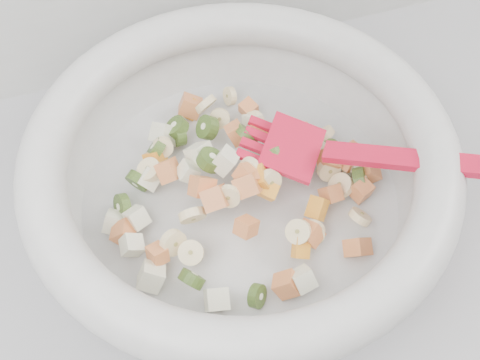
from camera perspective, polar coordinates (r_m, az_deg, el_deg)
name	(u,v)px	position (r m, az deg, el deg)	size (l,w,h in m)	color
mixing_bowl	(240,171)	(0.61, 0.05, 0.87)	(0.48, 0.43, 0.13)	silver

